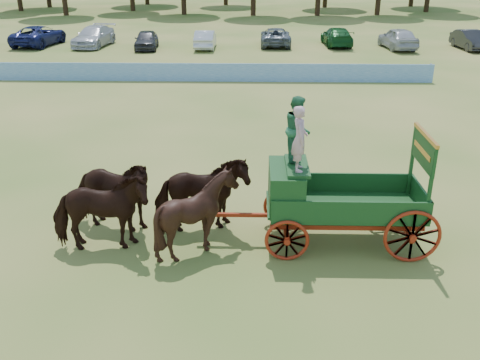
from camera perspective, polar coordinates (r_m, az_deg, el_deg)
ground at (r=14.85m, az=-4.95°, el=-4.98°), size 160.00×160.00×0.00m
horse_lead_left at (r=13.67m, az=-14.65°, el=-3.41°), size 2.59×1.43×2.08m
horse_lead_right at (r=14.63m, az=-13.54°, el=-1.49°), size 2.67×1.72×2.08m
horse_wheel_left at (r=13.22m, az=-4.58°, el=-3.62°), size 2.05×1.86×2.09m
horse_wheel_right at (r=14.20m, az=-4.14°, el=-1.63°), size 2.66×1.67×2.08m
farm_dray at (r=13.50m, az=8.12°, el=-0.21°), size 6.00×2.00×3.79m
sponsor_banner at (r=31.79m, az=-3.36°, el=11.39°), size 26.00×0.08×1.05m
parked_cars at (r=43.51m, az=2.30°, el=14.91°), size 56.43×7.19×1.64m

